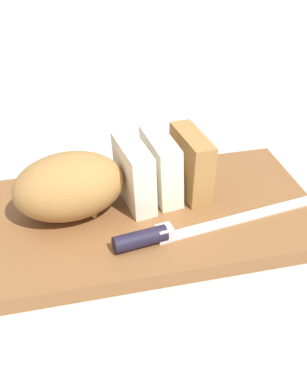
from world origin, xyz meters
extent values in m
plane|color=beige|center=(0.00, 0.00, 0.00)|extent=(3.00, 3.00, 0.00)
cube|color=brown|center=(0.00, 0.00, 0.01)|extent=(0.46, 0.26, 0.02)
ellipsoid|color=#A8753D|center=(-0.11, 0.02, 0.07)|extent=(0.16, 0.12, 0.09)
cube|color=#F2E8CC|center=(-0.02, 0.03, 0.07)|extent=(0.05, 0.10, 0.09)
cube|color=#F2E8CC|center=(0.02, 0.04, 0.07)|extent=(0.05, 0.10, 0.09)
cube|color=#A8753D|center=(0.06, 0.04, 0.07)|extent=(0.04, 0.10, 0.09)
cube|color=silver|center=(0.12, -0.04, 0.02)|extent=(0.23, 0.06, 0.00)
cylinder|color=black|center=(-0.03, -0.07, 0.03)|extent=(0.07, 0.03, 0.02)
cube|color=silver|center=(0.00, -0.06, 0.03)|extent=(0.02, 0.02, 0.02)
sphere|color=tan|center=(0.01, 0.02, 0.02)|extent=(0.00, 0.00, 0.00)
sphere|color=tan|center=(-0.08, 0.00, 0.03)|extent=(0.01, 0.01, 0.01)
camera|label=1|loc=(-0.12, -0.54, 0.43)|focal=46.33mm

